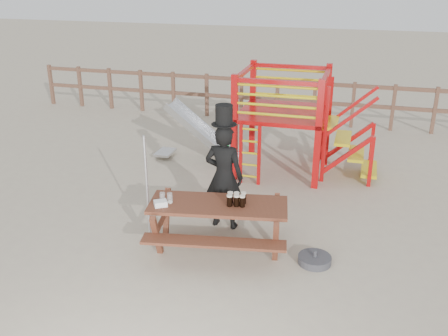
{
  "coord_description": "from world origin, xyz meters",
  "views": [
    {
      "loc": [
        1.71,
        -6.1,
        3.94
      ],
      "look_at": [
        -0.24,
        0.8,
        1.04
      ],
      "focal_mm": 40.0,
      "sensor_mm": 36.0,
      "label": 1
    }
  ],
  "objects": [
    {
      "name": "man_with_hat",
      "position": [
        -0.26,
        0.87,
        0.91
      ],
      "size": [
        0.65,
        0.45,
        2.03
      ],
      "rotation": [
        0.0,
        0.0,
        3.07
      ],
      "color": "black",
      "rests_on": "ground"
    },
    {
      "name": "paper_bag",
      "position": [
        -0.9,
        -0.19,
        0.81
      ],
      "size": [
        0.23,
        0.21,
        0.08
      ],
      "primitive_type": "cube",
      "rotation": [
        0.0,
        0.0,
        0.56
      ],
      "color": "white",
      "rests_on": "picnic_table"
    },
    {
      "name": "empty_glasses",
      "position": [
        -0.87,
        -0.06,
        0.84
      ],
      "size": [
        0.19,
        0.09,
        0.15
      ],
      "color": "silver",
      "rests_on": "picnic_table"
    },
    {
      "name": "ground",
      "position": [
        0.0,
        0.0,
        0.0
      ],
      "size": [
        60.0,
        60.0,
        0.0
      ],
      "primitive_type": "plane",
      "color": "tan",
      "rests_on": "ground"
    },
    {
      "name": "parasol_base",
      "position": [
        1.29,
        0.14,
        0.06
      ],
      "size": [
        0.48,
        0.48,
        0.2
      ],
      "color": "#36363B",
      "rests_on": "ground"
    },
    {
      "name": "stout_pints",
      "position": [
        0.13,
        0.14,
        0.86
      ],
      "size": [
        0.28,
        0.22,
        0.17
      ],
      "color": "black",
      "rests_on": "picnic_table"
    },
    {
      "name": "back_fence",
      "position": [
        0.0,
        7.0,
        0.74
      ],
      "size": [
        15.09,
        0.09,
        1.2
      ],
      "color": "brown",
      "rests_on": "ground"
    },
    {
      "name": "playground_fort",
      "position": [
        0.12,
        3.58,
        1.07
      ],
      "size": [
        4.71,
        1.84,
        2.1
      ],
      "color": "#AF0B0C",
      "rests_on": "ground"
    },
    {
      "name": "picnic_table",
      "position": [
        -0.14,
        0.11,
        0.49
      ],
      "size": [
        2.19,
        1.68,
        0.77
      ],
      "rotation": [
        0.0,
        0.0,
        0.16
      ],
      "color": "brown",
      "rests_on": "ground"
    },
    {
      "name": "metal_pole",
      "position": [
        -1.2,
        0.02,
        0.87
      ],
      "size": [
        0.04,
        0.04,
        1.74
      ],
      "primitive_type": "cylinder",
      "color": "#B2B2B7",
      "rests_on": "ground"
    }
  ]
}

